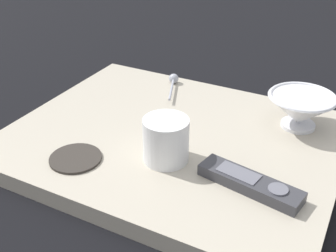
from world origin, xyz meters
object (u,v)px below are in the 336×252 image
at_px(tv_remote_near, 250,183).
at_px(coffee_mug, 166,140).
at_px(teaspoon, 173,81).
at_px(drink_coaster, 76,158).
at_px(cereal_bowl, 301,109).

bearing_deg(tv_remote_near, coffee_mug, 86.41).
relative_size(teaspoon, drink_coaster, 1.28).
distance_m(cereal_bowl, drink_coaster, 0.48).
height_order(cereal_bowl, coffee_mug, coffee_mug).
distance_m(coffee_mug, teaspoon, 0.34).
xyz_separation_m(teaspoon, drink_coaster, (-0.39, 0.01, -0.01)).
relative_size(cereal_bowl, teaspoon, 1.12).
bearing_deg(teaspoon, drink_coaster, 178.20).
bearing_deg(cereal_bowl, tv_remote_near, 174.31).
distance_m(coffee_mug, tv_remote_near, 0.17).
relative_size(coffee_mug, teaspoon, 0.68).
bearing_deg(coffee_mug, tv_remote_near, -93.59).
distance_m(cereal_bowl, teaspoon, 0.35).
height_order(teaspoon, drink_coaster, teaspoon).
bearing_deg(cereal_bowl, coffee_mug, 141.14).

